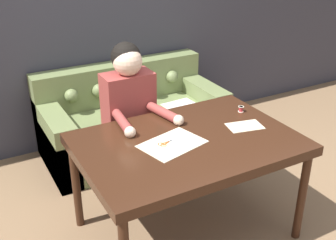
{
  "coord_description": "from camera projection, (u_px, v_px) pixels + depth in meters",
  "views": [
    {
      "loc": [
        -1.26,
        -2.04,
        2.14
      ],
      "look_at": [
        -0.0,
        0.26,
        0.88
      ],
      "focal_mm": 45.0,
      "sensor_mm": 36.0,
      "label": 1
    }
  ],
  "objects": [
    {
      "name": "pattern_paper_main",
      "position": [
        172.0,
        144.0,
        2.8
      ],
      "size": [
        0.47,
        0.38,
        0.0
      ],
      "color": "beige",
      "rests_on": "dining_table"
    },
    {
      "name": "pattern_paper_offcut",
      "position": [
        245.0,
        126.0,
        3.04
      ],
      "size": [
        0.28,
        0.21,
        0.0
      ],
      "color": "beige",
      "rests_on": "dining_table"
    },
    {
      "name": "thread_spool",
      "position": [
        241.0,
        109.0,
        3.26
      ],
      "size": [
        0.04,
        0.04,
        0.05
      ],
      "color": "red",
      "rests_on": "dining_table"
    },
    {
      "name": "dining_table",
      "position": [
        188.0,
        149.0,
        2.89
      ],
      "size": [
        1.48,
        1.02,
        0.78
      ],
      "color": "#381E11",
      "rests_on": "ground_plane"
    },
    {
      "name": "wall_back",
      "position": [
        86.0,
        16.0,
        4.01
      ],
      "size": [
        8.0,
        0.06,
        2.6
      ],
      "color": "#383842",
      "rests_on": "ground_plane"
    },
    {
      "name": "scissors",
      "position": [
        166.0,
        143.0,
        2.81
      ],
      "size": [
        0.2,
        0.1,
        0.01
      ],
      "color": "silver",
      "rests_on": "dining_table"
    },
    {
      "name": "person",
      "position": [
        130.0,
        120.0,
        3.37
      ],
      "size": [
        0.47,
        0.63,
        1.31
      ],
      "color": "#33281E",
      "rests_on": "ground_plane"
    },
    {
      "name": "couch",
      "position": [
        132.0,
        121.0,
        4.21
      ],
      "size": [
        1.75,
        0.86,
        0.84
      ],
      "color": "olive",
      "rests_on": "ground_plane"
    }
  ]
}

